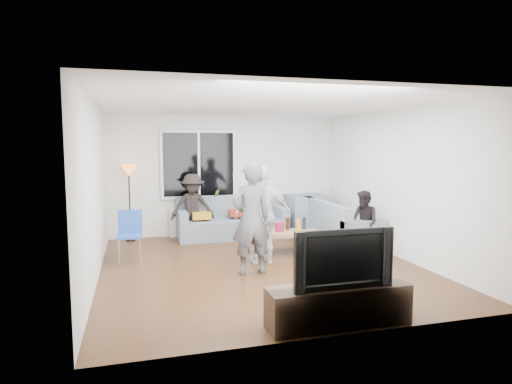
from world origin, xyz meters
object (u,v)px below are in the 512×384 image
object	(u,v)px
television	(340,257)
side_chair	(129,237)
sofa_right_section	(341,222)
tv_console	(339,306)
player_right	(263,215)
spectator_right	(364,223)
spectator_back	(193,207)
player_left	(251,219)
floor_lamp	(130,203)
coffee_table	(287,242)
sofa_back_section	(232,218)

from	to	relation	value
television	side_chair	bearing A→B (deg)	123.68
sofa_right_section	tv_console	distance (m)	4.11
sofa_right_section	player_right	bearing A→B (deg)	117.71
spectator_right	television	world-z (taller)	spectator_right
spectator_back	player_left	bearing A→B (deg)	-79.03
sofa_right_section	player_right	size ratio (longest dim) A/B	1.23
player_right	spectator_right	world-z (taller)	player_right
player_right	player_left	bearing A→B (deg)	61.88
floor_lamp	tv_console	bearing A→B (deg)	-66.16
player_left	television	size ratio (longest dim) A/B	1.51
coffee_table	tv_console	distance (m)	3.24
floor_lamp	sofa_back_section	bearing A→B (deg)	-7.18
sofa_right_section	television	size ratio (longest dim) A/B	1.77
player_left	sofa_back_section	bearing A→B (deg)	-100.52
player_right	spectator_right	distance (m)	1.94
side_chair	spectator_right	bearing A→B (deg)	-2.65
sofa_back_section	sofa_right_section	bearing A→B (deg)	-29.24
player_right	television	bearing A→B (deg)	96.78
sofa_back_section	side_chair	distance (m)	2.54
player_left	television	xyz separation A→B (m)	(0.43, -2.11, -0.09)
floor_lamp	player_right	bearing A→B (deg)	-47.93
spectator_back	sofa_back_section	bearing A→B (deg)	-2.41
player_right	tv_console	world-z (taller)	player_right
sofa_right_section	floor_lamp	size ratio (longest dim) A/B	1.28
sofa_back_section	floor_lamp	bearing A→B (deg)	172.82
sofa_right_section	television	xyz separation A→B (m)	(-1.85, -3.66, 0.34)
tv_console	side_chair	bearing A→B (deg)	123.68
floor_lamp	spectator_back	world-z (taller)	floor_lamp
sofa_back_section	player_right	world-z (taller)	player_right
player_right	spectator_right	xyz separation A→B (m)	(1.92, 0.09, -0.24)
television	player_right	bearing A→B (deg)	91.63
spectator_right	spectator_back	world-z (taller)	spectator_back
spectator_back	television	distance (m)	4.90
coffee_table	player_right	world-z (taller)	player_right
spectator_right	tv_console	xyz separation A→B (m)	(-1.85, -2.74, -0.36)
player_right	spectator_back	bearing A→B (deg)	-62.25
coffee_table	spectator_right	xyz separation A→B (m)	(1.30, -0.45, 0.38)
coffee_table	player_left	size ratio (longest dim) A/B	0.64
television	tv_console	bearing A→B (deg)	0.00
sofa_right_section	television	bearing A→B (deg)	153.25
side_chair	sofa_back_section	bearing A→B (deg)	40.08
sofa_right_section	side_chair	world-z (taller)	side_chair
coffee_table	spectator_right	world-z (taller)	spectator_right
floor_lamp	player_left	bearing A→B (deg)	-58.45
spectator_right	tv_console	size ratio (longest dim) A/B	0.72
sofa_back_section	spectator_right	bearing A→B (deg)	-45.71
sofa_back_section	tv_console	xyz separation A→B (m)	(0.13, -4.77, -0.20)
sofa_right_section	floor_lamp	xyz separation A→B (m)	(-4.07, 1.37, 0.36)
spectator_right	player_right	bearing A→B (deg)	-97.29
spectator_right	tv_console	world-z (taller)	spectator_right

